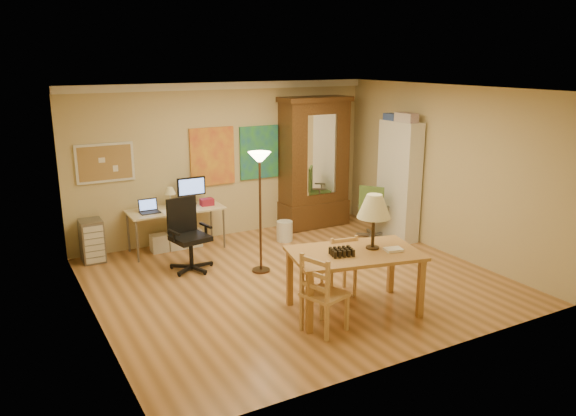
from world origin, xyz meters
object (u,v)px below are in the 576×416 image
dining_table (362,239)px  computer_desk (177,224)px  office_chair_black (190,251)px  office_chair_green (373,224)px  armoire (314,171)px  bookshelf (399,181)px

dining_table → computer_desk: bearing=110.5°
computer_desk → office_chair_black: (-0.14, -1.00, -0.14)m
computer_desk → office_chair_green: computer_desk is taller
office_chair_green → office_chair_black: bearing=178.1°
computer_desk → armoire: armoire is taller
computer_desk → dining_table: bearing=-69.5°
office_chair_green → armoire: size_ratio=0.40×
dining_table → armoire: size_ratio=0.72×
office_chair_black → armoire: size_ratio=0.45×
office_chair_green → armoire: (-0.51, 1.19, 0.79)m
dining_table → office_chair_green: size_ratio=1.80×
armoire → bookshelf: size_ratio=1.17×
dining_table → office_chair_green: 3.06m
bookshelf → dining_table: bearing=-138.1°
computer_desk → bookshelf: 3.86m
bookshelf → office_chair_black: bearing=175.4°
office_chair_green → bookshelf: size_ratio=0.47×
armoire → computer_desk: bearing=-178.2°
office_chair_green → bookshelf: bookshelf is taller
dining_table → bookshelf: (2.32, 2.08, 0.09)m
computer_desk → armoire: (2.70, 0.08, 0.62)m
dining_table → computer_desk: size_ratio=1.13×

